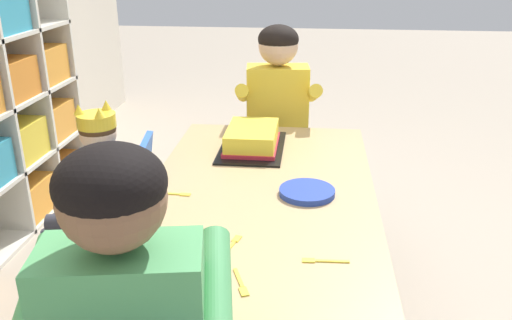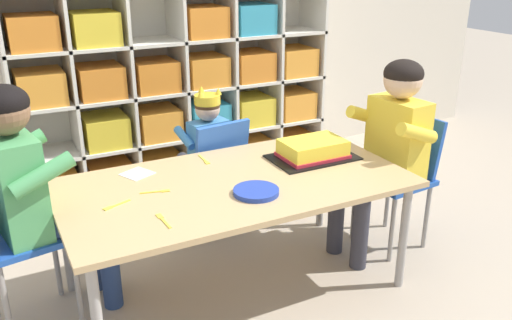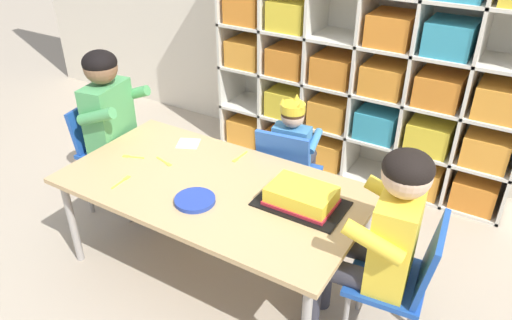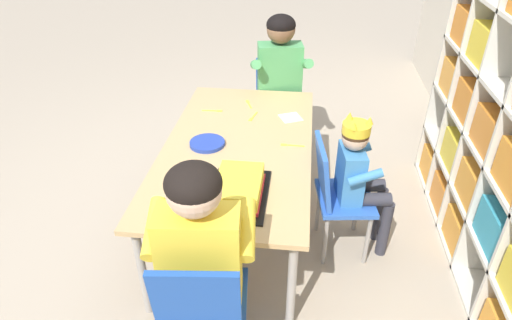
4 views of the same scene
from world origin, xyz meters
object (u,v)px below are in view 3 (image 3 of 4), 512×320
Objects in this scene: activity_table at (212,191)px; classroom_chair_blue at (286,171)px; fork_at_table_front_edge at (165,162)px; fork_near_cake_tray at (122,181)px; paper_plate_stack at (195,200)px; fork_beside_plate_stack at (132,157)px; birthday_cake_on_tray at (301,198)px; guest_at_table_side at (381,232)px; classroom_chair_guest_side at (403,276)px; adult_helper_seated at (117,118)px; fork_scattered_mid_table at (239,157)px; child_with_crown at (294,144)px; classroom_chair_adult_side at (107,146)px.

classroom_chair_blue reaches higher than activity_table.
fork_near_cake_tray is at bearing 91.09° from fork_at_table_front_edge.
paper_plate_stack is 1.60× the size of fork_beside_plate_stack.
birthday_cake_on_tray is 0.49m from paper_plate_stack.
classroom_chair_guest_side is at bearing 90.00° from guest_at_table_side.
activity_table is 0.83m from adult_helper_seated.
paper_plate_stack is at bearing -122.32° from adult_helper_seated.
activity_table is 11.58× the size of fork_scattered_mid_table.
birthday_cake_on_tray is 3.43× the size of fork_beside_plate_stack.
child_with_crown reaches higher than birthday_cake_on_tray.
classroom_chair_guest_side reaches higher than classroom_chair_blue.
adult_helper_seated is at bearing -101.16° from classroom_chair_guest_side.
fork_scattered_mid_table is at bearing -127.67° from fork_at_table_front_edge.
classroom_chair_blue is 0.73m from paper_plate_stack.
classroom_chair_blue is 0.95× the size of classroom_chair_guest_side.
child_with_crown reaches higher than classroom_chair_guest_side.
paper_plate_stack is (-0.43, -0.24, -0.03)m from birthday_cake_on_tray.
guest_at_table_side reaches higher than paper_plate_stack.
birthday_cake_on_tray is 3.15× the size of fork_scattered_mid_table.
activity_table is at bearing 68.17° from classroom_chair_blue.
classroom_chair_adult_side is 0.69× the size of guest_at_table_side.
child_with_crown is 6.60× the size of fork_at_table_front_edge.
child_with_crown is 0.82× the size of guest_at_table_side.
classroom_chair_blue is at bearing -79.88° from classroom_chair_adult_side.
fork_beside_plate_stack is (-1.50, -0.01, 0.14)m from classroom_chair_guest_side.
classroom_chair_adult_side is 1.68× the size of birthday_cake_on_tray.
paper_plate_stack is (0.93, -0.32, 0.13)m from classroom_chair_adult_side.
classroom_chair_guest_side is 5.43× the size of fork_near_cake_tray.
classroom_chair_blue is 0.93m from fork_near_cake_tray.
guest_at_table_side reaches higher than fork_beside_plate_stack.
adult_helper_seated is (0.11, 0.02, 0.21)m from classroom_chair_adult_side.
fork_beside_plate_stack reaches higher than activity_table.
child_with_crown is 0.39m from fork_scattered_mid_table.
fork_beside_plate_stack is at bearing 164.08° from paper_plate_stack.
fork_at_table_front_edge is (0.19, 0.05, -0.00)m from fork_beside_plate_stack.
activity_table is at bearing -95.36° from classroom_chair_guest_side.
fork_scattered_mid_table is 1.05× the size of fork_at_table_front_edge.
activity_table is 7.90× the size of paper_plate_stack.
adult_helper_seated reaches higher than fork_at_table_front_edge.
fork_beside_plate_stack is 0.58m from fork_scattered_mid_table.
classroom_chair_blue is 0.64× the size of adult_helper_seated.
child_with_crown is 1.00m from fork_near_cake_tray.
adult_helper_seated is at bearing -101.94° from guest_at_table_side.
paper_plate_stack is (0.02, -0.16, 0.05)m from activity_table.
guest_at_table_side reaches higher than child_with_crown.
classroom_chair_guest_side is 5.64× the size of fork_at_table_front_edge.
birthday_cake_on_tray is at bearing -103.21° from classroom_chair_guest_side.
classroom_chair_adult_side is at bearing -100.91° from guest_at_table_side.
classroom_chair_blue is (0.14, 0.54, -0.12)m from activity_table.
classroom_chair_adult_side is at bearing 100.18° from fork_scattered_mid_table.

